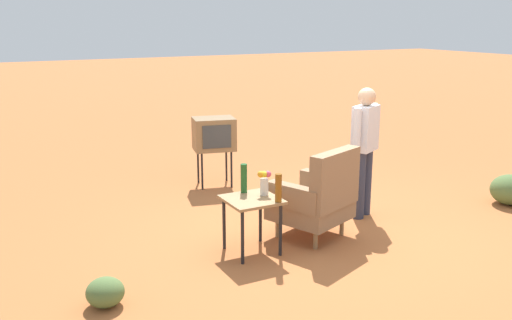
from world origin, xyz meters
name	(u,v)px	position (x,y,z in m)	size (l,w,h in m)	color
ground_plane	(328,233)	(0.00, 0.00, 0.00)	(60.00, 60.00, 0.00)	#AD6033
armchair	(318,197)	(0.20, 0.06, 0.50)	(0.99, 1.00, 1.06)	#937047
side_table	(252,206)	(1.04, 0.06, 0.52)	(0.56, 0.56, 0.61)	black
tv_on_stand	(214,134)	(0.38, -2.43, 0.78)	(0.68, 0.56, 1.03)	black
person_standing	(365,144)	(-0.72, -0.30, 0.94)	(0.52, 0.36, 1.64)	#2D3347
bottle_tall_amber	(278,188)	(0.86, 0.29, 0.76)	(0.07, 0.07, 0.30)	brown
bottle_wine_green	(244,178)	(1.02, -0.16, 0.77)	(0.07, 0.07, 0.32)	#1E5623
flower_vase	(264,182)	(0.87, 0.02, 0.76)	(0.15, 0.10, 0.27)	silver
shrub_near	(105,292)	(2.72, 0.51, 0.13)	(0.34, 0.34, 0.26)	#516B38
shrub_mid	(511,190)	(-2.79, 0.27, 0.20)	(0.53, 0.53, 0.41)	#516B38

